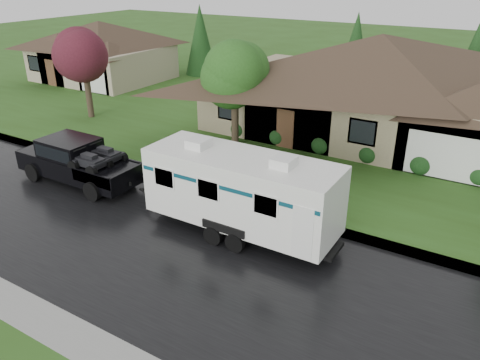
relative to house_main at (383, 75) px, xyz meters
The scene contains 11 objects.
ground 14.48m from the house_main, 99.41° to the right, with size 140.00×140.00×0.00m, color #2D5219.
road 16.40m from the house_main, 98.24° to the right, with size 140.00×8.00×0.01m, color black.
curb 12.32m from the house_main, 101.19° to the right, with size 140.00×0.50×0.15m, color gray.
lawn 4.36m from the house_main, 153.11° to the left, with size 140.00×26.00×0.15m, color #2D5219.
house_main is the anchor object (origin of this frame).
house_far 24.17m from the house_main, behind, with size 10.80×8.64×5.80m.
tree_left_green 8.45m from the house_main, 135.23° to the right, with size 3.31×3.31×5.48m.
tree_red 17.93m from the house_main, 159.51° to the right, with size 3.32×3.32×5.49m.
shrub_row 5.42m from the house_main, 93.69° to the right, with size 13.60×1.00×1.00m.
pickup_truck 16.86m from the house_main, 126.40° to the right, with size 6.11×2.32×2.04m.
travel_trailer 13.58m from the house_main, 94.61° to the right, with size 7.53×2.65×3.38m.
Camera 1 is at (9.00, -12.55, 9.15)m, focal length 35.00 mm.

